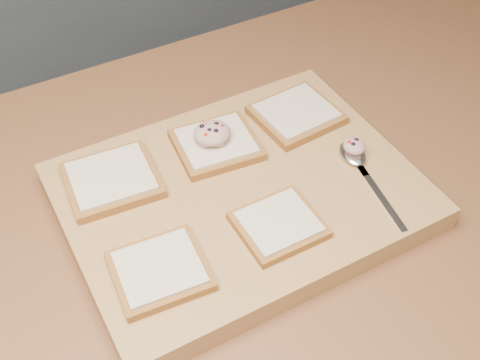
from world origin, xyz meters
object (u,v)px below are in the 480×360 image
object	(u,v)px
bread_far_center	(216,144)
spoon	(357,160)
tuna_salad_dollop	(212,133)
cutting_board	(240,196)

from	to	relation	value
bread_far_center	spoon	world-z (taller)	bread_far_center
bread_far_center	tuna_salad_dollop	world-z (taller)	tuna_salad_dollop
bread_far_center	spoon	xyz separation A→B (m)	(0.17, -0.13, -0.00)
bread_far_center	tuna_salad_dollop	size ratio (longest dim) A/B	2.32
tuna_salad_dollop	bread_far_center	bearing A→B (deg)	-37.19
cutting_board	spoon	world-z (taller)	spoon
cutting_board	bread_far_center	bearing A→B (deg)	85.04
cutting_board	tuna_salad_dollop	world-z (taller)	tuna_salad_dollop
tuna_salad_dollop	spoon	size ratio (longest dim) A/B	0.31
cutting_board	bread_far_center	world-z (taller)	bread_far_center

